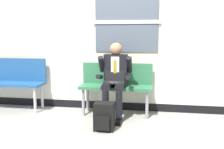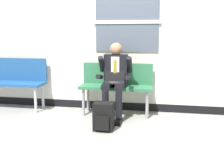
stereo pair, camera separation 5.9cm
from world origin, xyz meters
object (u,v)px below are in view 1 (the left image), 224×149
(person_seated, at_px, (115,78))
(bench_empty, at_px, (11,79))
(bench_with_person, at_px, (116,83))
(backpack, at_px, (104,117))

(person_seated, bearing_deg, bench_empty, 174.28)
(bench_with_person, distance_m, backpack, 0.90)
(bench_with_person, relative_size, bench_empty, 0.97)
(bench_with_person, xyz_separation_m, bench_empty, (-2.03, 0.01, 0.02))
(bench_empty, xyz_separation_m, person_seated, (2.03, -0.20, 0.11))
(bench_empty, bearing_deg, person_seated, -5.72)
(bench_empty, relative_size, backpack, 3.15)
(bench_with_person, distance_m, person_seated, 0.24)
(bench_with_person, relative_size, person_seated, 1.00)
(bench_with_person, bearing_deg, person_seated, -90.00)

